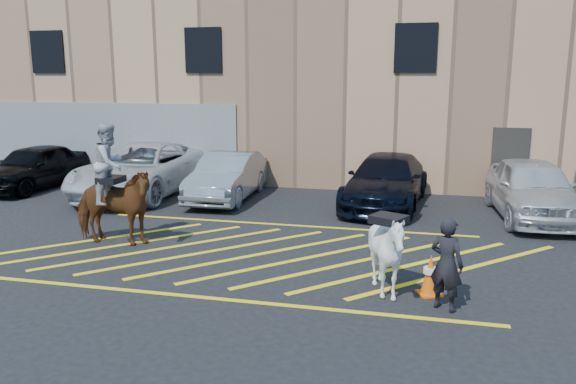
% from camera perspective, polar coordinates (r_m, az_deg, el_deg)
% --- Properties ---
extents(ground, '(90.00, 90.00, 0.00)m').
position_cam_1_polar(ground, '(12.39, -2.66, -5.96)').
color(ground, black).
rests_on(ground, ground).
extents(car_black_suv, '(1.95, 4.45, 1.49)m').
position_cam_1_polar(car_black_suv, '(20.84, -24.40, 2.36)').
color(car_black_suv, black).
rests_on(car_black_suv, ground).
extents(car_white_pickup, '(2.72, 5.89, 1.64)m').
position_cam_1_polar(car_white_pickup, '(18.58, -14.67, 2.24)').
color(car_white_pickup, white).
rests_on(car_white_pickup, ground).
extents(car_silver_sedan, '(1.64, 4.36, 1.42)m').
position_cam_1_polar(car_silver_sedan, '(17.40, -6.16, 1.57)').
color(car_silver_sedan, '#92979F').
rests_on(car_silver_sedan, ground).
extents(car_blue_suv, '(2.55, 5.24, 1.47)m').
position_cam_1_polar(car_blue_suv, '(16.71, 9.95, 1.12)').
color(car_blue_suv, black).
rests_on(car_blue_suv, ground).
extents(car_white_suv, '(2.19, 4.82, 1.60)m').
position_cam_1_polar(car_white_suv, '(16.35, 23.57, 0.31)').
color(car_white_suv, silver).
rests_on(car_white_suv, ground).
extents(handler, '(0.68, 0.60, 1.55)m').
position_cam_1_polar(handler, '(9.50, 15.82, -7.06)').
color(handler, black).
rests_on(handler, ground).
extents(warehouse, '(32.42, 10.20, 7.30)m').
position_cam_1_polar(warehouse, '(23.56, 5.41, 11.43)').
color(warehouse, tan).
rests_on(warehouse, ground).
extents(hatching_zone, '(12.60, 5.12, 0.01)m').
position_cam_1_polar(hatching_zone, '(12.11, -3.05, -6.35)').
color(hatching_zone, yellow).
rests_on(hatching_zone, ground).
extents(mounted_bay, '(2.10, 0.96, 2.76)m').
position_cam_1_polar(mounted_bay, '(13.14, -17.44, -0.44)').
color(mounted_bay, '#5B2E15').
rests_on(mounted_bay, ground).
extents(saddled_white, '(1.72, 1.79, 1.54)m').
position_cam_1_polar(saddled_white, '(9.86, 10.07, -6.10)').
color(saddled_white, white).
rests_on(saddled_white, ground).
extents(traffic_cone, '(0.50, 0.50, 0.73)m').
position_cam_1_polar(traffic_cone, '(10.19, 14.27, -8.13)').
color(traffic_cone, '#FF5E0A').
rests_on(traffic_cone, ground).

